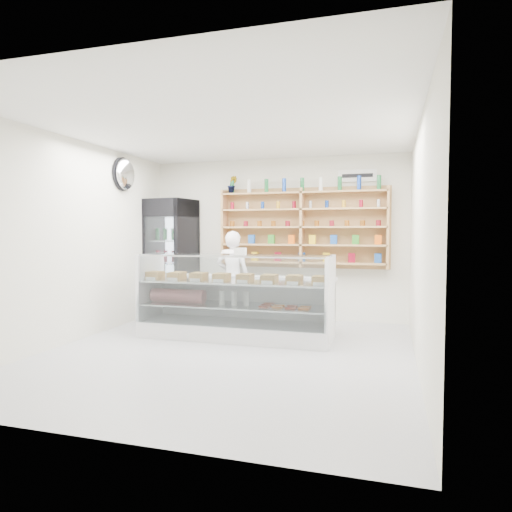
% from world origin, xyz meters
% --- Properties ---
extents(room, '(5.00, 5.00, 5.00)m').
position_xyz_m(room, '(0.00, 0.00, 1.40)').
color(room, '#A6A6AB').
rests_on(room, ground).
extents(display_counter, '(2.75, 0.82, 1.20)m').
position_xyz_m(display_counter, '(-0.17, 0.84, 0.34)').
color(display_counter, white).
rests_on(display_counter, floor).
extents(shop_worker, '(0.58, 0.40, 1.54)m').
position_xyz_m(shop_worker, '(-0.56, 1.81, 0.77)').
color(shop_worker, white).
rests_on(shop_worker, floor).
extents(drinks_cooler, '(0.84, 0.82, 2.10)m').
position_xyz_m(drinks_cooler, '(-1.85, 2.13, 1.05)').
color(drinks_cooler, black).
rests_on(drinks_cooler, floor).
extents(wall_shelving, '(2.84, 0.28, 1.33)m').
position_xyz_m(wall_shelving, '(0.50, 2.34, 1.59)').
color(wall_shelving, tan).
rests_on(wall_shelving, back_wall).
extents(potted_plant, '(0.20, 0.18, 0.31)m').
position_xyz_m(potted_plant, '(-0.75, 2.34, 2.35)').
color(potted_plant, '#1E6626').
rests_on(potted_plant, wall_shelving).
extents(security_mirror, '(0.15, 0.50, 0.50)m').
position_xyz_m(security_mirror, '(-2.17, 1.20, 2.45)').
color(security_mirror, silver).
rests_on(security_mirror, left_wall).
extents(wall_sign, '(0.62, 0.03, 0.20)m').
position_xyz_m(wall_sign, '(1.40, 2.47, 2.45)').
color(wall_sign, white).
rests_on(wall_sign, back_wall).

